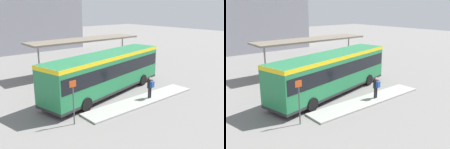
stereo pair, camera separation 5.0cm
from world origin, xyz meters
The scene contains 9 objects.
ground_plane centered at (0.00, 0.00, 0.00)m, with size 120.00×120.00×0.00m, color slate.
curb_island centered at (0.91, -3.19, 0.06)m, with size 10.20×1.80×0.12m.
city_bus centered at (0.01, 0.00, 1.94)m, with size 12.39×5.10×3.33m.
pedestrian_waiting centered at (1.66, -3.33, 1.07)m, with size 0.41×0.43×1.65m.
bicycle_green centered at (8.02, 5.47, 0.39)m, with size 0.48×1.81×0.78m.
bicycle_blue centered at (8.07, 6.17, 0.36)m, with size 0.48×1.66×0.72m.
bicycle_orange centered at (8.27, 6.87, 0.38)m, with size 0.48×1.77×0.76m.
station_shelter centered at (2.98, 7.33, 3.45)m, with size 12.92×3.09×3.58m.
platform_sign centered at (-5.09, -3.16, 1.56)m, with size 0.44×0.08×2.80m.
Camera 2 is at (-12.31, -15.39, 7.02)m, focal length 40.00 mm.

